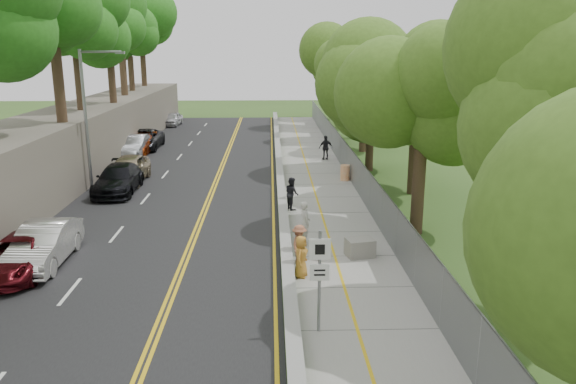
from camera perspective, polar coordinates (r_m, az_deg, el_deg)
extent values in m
plane|color=#33511E|center=(19.65, -0.73, -9.89)|extent=(140.00, 140.00, 0.00)
cube|color=black|center=(34.25, -10.29, 0.64)|extent=(11.20, 66.00, 0.04)
cube|color=gray|center=(33.99, 3.08, 0.76)|extent=(4.20, 66.00, 0.05)
cube|color=#6DDB27|center=(33.81, -0.80, 1.18)|extent=(0.42, 66.00, 0.60)
cube|color=#595147|center=(35.95, -23.34, 3.56)|extent=(5.00, 66.00, 4.00)
cube|color=slate|center=(34.01, 6.63, 2.38)|extent=(0.04, 66.00, 2.00)
cylinder|color=gray|center=(33.78, -19.84, 6.70)|extent=(0.18, 0.18, 8.00)
cylinder|color=gray|center=(33.20, -18.56, 13.36)|extent=(2.30, 0.13, 0.13)
cube|color=gray|center=(32.92, -16.70, 13.41)|extent=(0.50, 0.22, 0.14)
cylinder|color=gray|center=(16.31, 3.20, -9.08)|extent=(0.09, 0.09, 3.10)
cube|color=white|center=(15.91, 3.26, -5.82)|extent=(0.62, 0.04, 0.62)
cube|color=white|center=(16.17, 3.22, -8.15)|extent=(0.56, 0.04, 0.50)
cylinder|color=orange|center=(35.03, 5.81, 1.97)|extent=(0.59, 0.59, 0.96)
cube|color=gray|center=(22.54, 7.32, -5.60)|extent=(1.21, 1.01, 0.71)
imported|color=silver|center=(23.40, -23.58, -4.91)|extent=(1.76, 4.78, 1.56)
imported|color=#520D13|center=(22.93, -25.65, -5.83)|extent=(2.25, 4.82, 1.33)
imported|color=black|center=(33.37, -16.85, 1.27)|extent=(2.28, 5.37, 1.55)
imported|color=gray|center=(35.62, -15.89, 2.26)|extent=(2.03, 4.93, 1.67)
imported|color=#989BA0|center=(43.98, -15.36, 4.52)|extent=(1.74, 4.88, 1.60)
imported|color=black|center=(47.13, -14.45, 5.20)|extent=(2.61, 5.63, 1.56)
imported|color=#94310A|center=(45.04, -14.96, 4.67)|extent=(2.29, 5.08, 1.44)
imported|color=silver|center=(60.67, -11.66, 7.28)|extent=(1.92, 4.13, 1.37)
imported|color=#C4832E|center=(20.28, 1.34, -6.57)|extent=(0.71, 0.87, 1.55)
imported|color=beige|center=(23.53, 1.73, -3.14)|extent=(0.60, 0.76, 1.85)
imported|color=black|center=(28.57, 0.39, -0.13)|extent=(0.88, 0.98, 1.66)
imported|color=#9C5D40|center=(21.47, 1.16, -5.35)|extent=(0.89, 1.13, 1.54)
imported|color=black|center=(41.31, 3.86, 4.52)|extent=(1.11, 0.66, 1.77)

